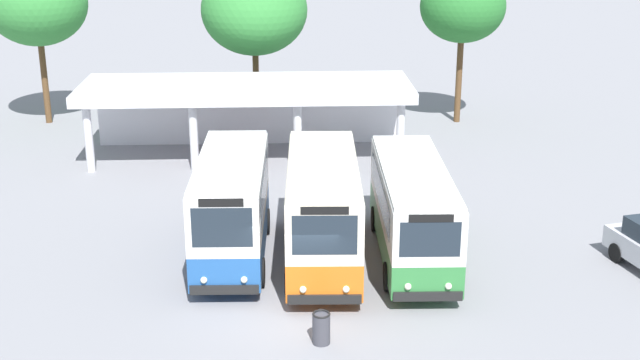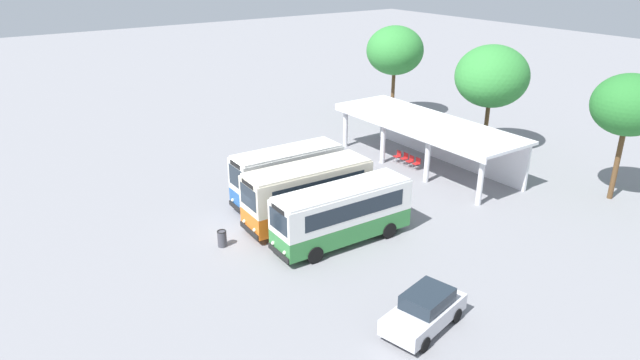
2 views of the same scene
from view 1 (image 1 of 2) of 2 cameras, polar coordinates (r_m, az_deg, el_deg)
The scene contains 13 objects.
ground_plane at distance 25.01m, azimuth -1.72°, elevation -8.50°, with size 180.00×180.00×0.00m, color gray.
city_bus_nearest_orange at distance 27.52m, azimuth -5.98°, elevation -1.64°, with size 2.38×6.97×3.45m.
city_bus_second_in_row at distance 27.05m, azimuth 0.19°, elevation -1.90°, with size 2.54×7.53×3.46m.
city_bus_middle_cream at distance 27.59m, azimuth 6.27°, elevation -1.93°, with size 2.37×7.82×3.15m.
terminal_canopy at distance 38.72m, azimuth -4.95°, elevation 5.53°, with size 14.72×4.94×3.40m.
waiting_chair_end_by_column at distance 37.89m, azimuth -7.43°, elevation 1.91°, with size 0.45×0.45×0.86m.
waiting_chair_second_from_end at distance 37.93m, azimuth -6.46°, elevation 1.97°, with size 0.45×0.45×0.86m.
waiting_chair_middle_seat at distance 37.85m, azimuth -5.50°, elevation 1.96°, with size 0.45×0.45×0.86m.
waiting_chair_fourth_seat at distance 37.86m, azimuth -4.54°, elevation 2.00°, with size 0.45×0.45×0.86m.
roadside_tree_behind_canopy at distance 43.68m, azimuth -4.46°, elevation 11.37°, with size 5.39×5.39×8.10m.
roadside_tree_east_of_canopy at distance 44.03m, azimuth 9.62°, elevation 11.47°, with size 4.32×4.32×7.85m.
roadside_tree_west_of_canopy at distance 45.51m, azimuth -18.61°, elevation 11.24°, with size 5.04×5.04×8.33m.
litter_bin_apron at distance 22.91m, azimuth 0.09°, elevation -9.96°, with size 0.49×0.49×0.90m.
Camera 1 is at (-0.32, -22.19, 11.54)m, focal length 47.37 mm.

